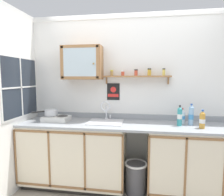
% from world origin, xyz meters
% --- Properties ---
extents(back_wall, '(3.67, 0.07, 2.48)m').
position_xyz_m(back_wall, '(0.00, 0.66, 1.25)').
color(back_wall, white).
rests_on(back_wall, ground).
extents(lower_cabinet_run, '(1.46, 0.63, 0.90)m').
position_xyz_m(lower_cabinet_run, '(-0.79, 0.33, 0.45)').
color(lower_cabinet_run, black).
rests_on(lower_cabinet_run, ground).
extents(lower_cabinet_run_right, '(1.30, 0.63, 0.90)m').
position_xyz_m(lower_cabinet_run_right, '(0.88, 0.33, 0.45)').
color(lower_cabinet_run_right, black).
rests_on(lower_cabinet_run_right, ground).
extents(countertop, '(3.03, 0.65, 0.03)m').
position_xyz_m(countertop, '(0.00, 0.33, 0.92)').
color(countertop, gray).
rests_on(countertop, lower_cabinet_run).
extents(backsplash, '(3.03, 0.02, 0.08)m').
position_xyz_m(backsplash, '(0.00, 0.63, 0.97)').
color(backsplash, gray).
rests_on(backsplash, countertop).
extents(sink, '(0.48, 0.43, 0.43)m').
position_xyz_m(sink, '(-0.35, 0.37, 0.90)').
color(sink, silver).
rests_on(sink, countertop).
extents(hot_plate_stove, '(0.36, 0.26, 0.07)m').
position_xyz_m(hot_plate_stove, '(-1.07, 0.34, 0.97)').
color(hot_plate_stove, silver).
rests_on(hot_plate_stove, countertop).
extents(saucepan, '(0.31, 0.27, 0.09)m').
position_xyz_m(saucepan, '(-1.16, 0.36, 1.05)').
color(saucepan, silver).
rests_on(saucepan, hot_plate_stove).
extents(bottle_water_blue_0, '(0.07, 0.07, 0.28)m').
position_xyz_m(bottle_water_blue_0, '(0.79, 0.39, 1.06)').
color(bottle_water_blue_0, '#8CB7E0').
rests_on(bottle_water_blue_0, countertop).
extents(bottle_juice_amber_1, '(0.07, 0.07, 0.23)m').
position_xyz_m(bottle_juice_amber_1, '(0.89, 0.23, 1.04)').
color(bottle_juice_amber_1, gold).
rests_on(bottle_juice_amber_1, countertop).
extents(bottle_water_clear_2, '(0.08, 0.08, 0.22)m').
position_xyz_m(bottle_water_clear_2, '(0.69, 0.43, 1.03)').
color(bottle_water_clear_2, silver).
rests_on(bottle_water_clear_2, countertop).
extents(bottle_detergent_teal_3, '(0.06, 0.06, 0.27)m').
position_xyz_m(bottle_detergent_teal_3, '(0.64, 0.32, 1.06)').
color(bottle_detergent_teal_3, teal).
rests_on(bottle_detergent_teal_3, countertop).
extents(wall_cabinet, '(0.58, 0.28, 0.48)m').
position_xyz_m(wall_cabinet, '(-0.72, 0.51, 1.77)').
color(wall_cabinet, '#996B42').
extents(spice_shelf, '(0.96, 0.14, 0.22)m').
position_xyz_m(spice_shelf, '(0.07, 0.57, 1.58)').
color(spice_shelf, '#996B42').
extents(warning_sign, '(0.19, 0.01, 0.25)m').
position_xyz_m(warning_sign, '(-0.28, 0.64, 1.34)').
color(warning_sign, black).
extents(window, '(0.03, 0.79, 0.84)m').
position_xyz_m(window, '(-1.53, 0.22, 1.42)').
color(window, '#262D38').
extents(trash_bin, '(0.30, 0.30, 0.42)m').
position_xyz_m(trash_bin, '(0.08, 0.25, 0.22)').
color(trash_bin, '#4C4C51').
rests_on(trash_bin, ground).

